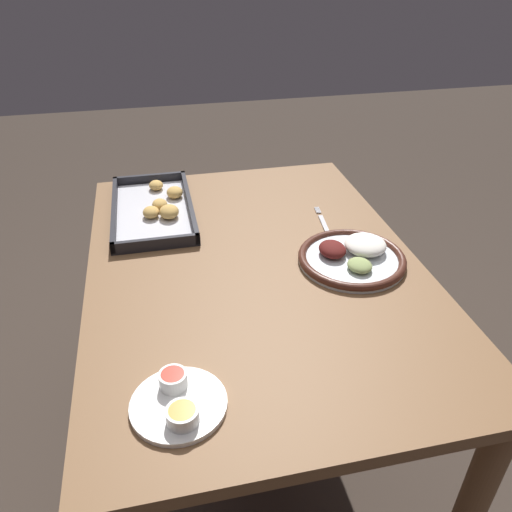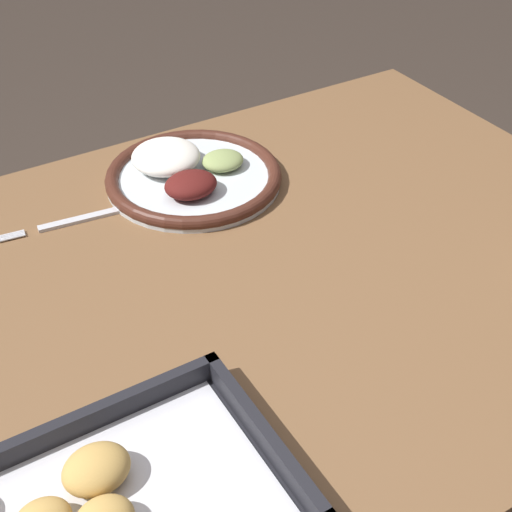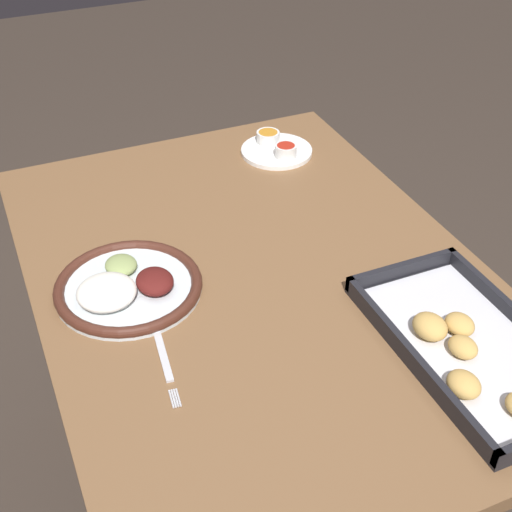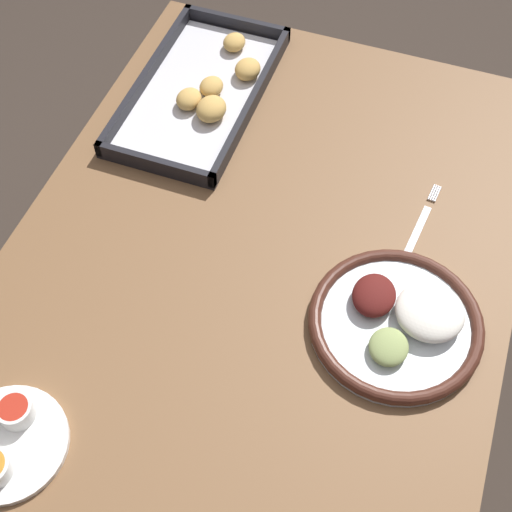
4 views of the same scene
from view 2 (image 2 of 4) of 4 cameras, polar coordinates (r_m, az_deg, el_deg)
dining_table at (r=0.97m, az=-0.68°, el=-7.35°), size 1.12×0.79×0.76m
dinner_plate at (r=1.06m, az=-5.25°, el=6.55°), size 0.26×0.26×0.05m
fork at (r=1.01m, az=-13.73°, el=2.91°), size 0.20×0.04×0.00m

